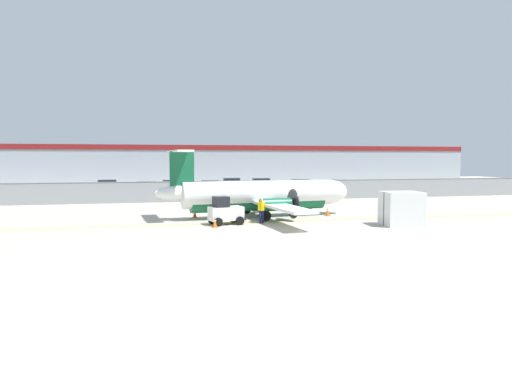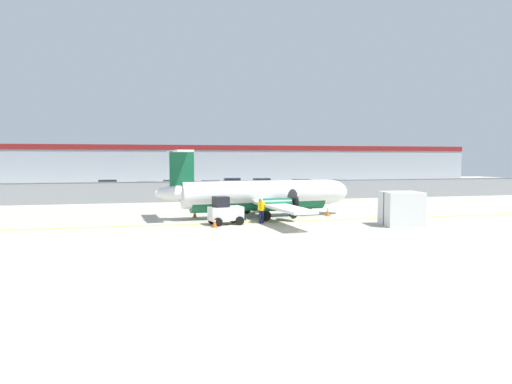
{
  "view_description": "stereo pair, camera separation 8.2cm",
  "coord_description": "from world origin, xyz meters",
  "px_view_note": "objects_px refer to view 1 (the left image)",
  "views": [
    {
      "loc": [
        -8.93,
        -28.06,
        4.33
      ],
      "look_at": [
        -1.19,
        5.71,
        1.8
      ],
      "focal_mm": 32.0,
      "sensor_mm": 36.0,
      "label": 1
    },
    {
      "loc": [
        -8.85,
        -28.08,
        4.33
      ],
      "look_at": [
        -1.19,
        5.71,
        1.8
      ],
      "focal_mm": 32.0,
      "sensor_mm": 36.0,
      "label": 2
    }
  ],
  "objects_px": {
    "parked_car_5": "(260,184)",
    "ground_crew_worker": "(261,209)",
    "parked_car_0": "(106,186)",
    "parked_car_4": "(231,184)",
    "parked_car_3": "(211,187)",
    "parked_car_6": "(301,185)",
    "cargo_container": "(401,209)",
    "traffic_cone_near_left": "(328,212)",
    "parked_car_2": "(173,186)",
    "commuter_airplane": "(262,196)",
    "traffic_cone_far_left": "(215,223)",
    "traffic_cone_far_right": "(217,215)",
    "traffic_cone_near_right": "(195,213)",
    "parked_car_7": "(344,185)",
    "parked_car_1": "(145,188)",
    "baggage_tug": "(225,212)"
  },
  "relations": [
    {
      "from": "ground_crew_worker",
      "to": "cargo_container",
      "type": "relative_size",
      "value": 0.66
    },
    {
      "from": "traffic_cone_near_right",
      "to": "traffic_cone_far_right",
      "type": "xyz_separation_m",
      "value": [
        1.45,
        -1.41,
        0.0
      ]
    },
    {
      "from": "baggage_tug",
      "to": "traffic_cone_near_left",
      "type": "relative_size",
      "value": 3.91
    },
    {
      "from": "parked_car_2",
      "to": "traffic_cone_near_left",
      "type": "bearing_deg",
      "value": -60.3
    },
    {
      "from": "traffic_cone_far_left",
      "to": "parked_car_6",
      "type": "height_order",
      "value": "parked_car_6"
    },
    {
      "from": "traffic_cone_near_right",
      "to": "parked_car_0",
      "type": "height_order",
      "value": "parked_car_0"
    },
    {
      "from": "traffic_cone_far_left",
      "to": "parked_car_3",
      "type": "bearing_deg",
      "value": 83.21
    },
    {
      "from": "ground_crew_worker",
      "to": "parked_car_5",
      "type": "bearing_deg",
      "value": -27.79
    },
    {
      "from": "parked_car_0",
      "to": "ground_crew_worker",
      "type": "bearing_deg",
      "value": 106.17
    },
    {
      "from": "traffic_cone_near_right",
      "to": "parked_car_1",
      "type": "distance_m",
      "value": 21.57
    },
    {
      "from": "traffic_cone_near_right",
      "to": "parked_car_6",
      "type": "distance_m",
      "value": 27.65
    },
    {
      "from": "cargo_container",
      "to": "traffic_cone_near_left",
      "type": "relative_size",
      "value": 4.02
    },
    {
      "from": "traffic_cone_far_left",
      "to": "traffic_cone_near_right",
      "type": "bearing_deg",
      "value": 98.79
    },
    {
      "from": "ground_crew_worker",
      "to": "parked_car_6",
      "type": "bearing_deg",
      "value": -38.38
    },
    {
      "from": "parked_car_4",
      "to": "parked_car_7",
      "type": "bearing_deg",
      "value": 155.44
    },
    {
      "from": "commuter_airplane",
      "to": "parked_car_4",
      "type": "distance_m",
      "value": 29.2
    },
    {
      "from": "commuter_airplane",
      "to": "parked_car_3",
      "type": "relative_size",
      "value": 3.7
    },
    {
      "from": "ground_crew_worker",
      "to": "parked_car_3",
      "type": "relative_size",
      "value": 0.39
    },
    {
      "from": "cargo_container",
      "to": "traffic_cone_near_left",
      "type": "height_order",
      "value": "cargo_container"
    },
    {
      "from": "parked_car_3",
      "to": "parked_car_6",
      "type": "xyz_separation_m",
      "value": [
        11.8,
        0.3,
        0.0
      ]
    },
    {
      "from": "cargo_container",
      "to": "parked_car_7",
      "type": "distance_m",
      "value": 29.53
    },
    {
      "from": "cargo_container",
      "to": "ground_crew_worker",
      "type": "bearing_deg",
      "value": 165.91
    },
    {
      "from": "traffic_cone_near_left",
      "to": "parked_car_7",
      "type": "xyz_separation_m",
      "value": [
        11.25,
        22.55,
        0.58
      ]
    },
    {
      "from": "parked_car_2",
      "to": "parked_car_5",
      "type": "bearing_deg",
      "value": 19.9
    },
    {
      "from": "ground_crew_worker",
      "to": "parked_car_0",
      "type": "xyz_separation_m",
      "value": [
        -12.79,
        30.59,
        -0.06
      ]
    },
    {
      "from": "commuter_airplane",
      "to": "traffic_cone_far_right",
      "type": "xyz_separation_m",
      "value": [
        -3.52,
        -0.75,
        -1.29
      ]
    },
    {
      "from": "cargo_container",
      "to": "traffic_cone_far_left",
      "type": "relative_size",
      "value": 4.02
    },
    {
      "from": "parked_car_2",
      "to": "parked_car_7",
      "type": "relative_size",
      "value": 1.03
    },
    {
      "from": "commuter_airplane",
      "to": "parked_car_5",
      "type": "bearing_deg",
      "value": 70.58
    },
    {
      "from": "ground_crew_worker",
      "to": "traffic_cone_near_left",
      "type": "relative_size",
      "value": 2.66
    },
    {
      "from": "traffic_cone_far_left",
      "to": "commuter_airplane",
      "type": "bearing_deg",
      "value": 46.66
    },
    {
      "from": "traffic_cone_far_right",
      "to": "parked_car_3",
      "type": "xyz_separation_m",
      "value": [
        2.61,
        23.75,
        0.58
      ]
    },
    {
      "from": "parked_car_5",
      "to": "ground_crew_worker",
      "type": "bearing_deg",
      "value": 79.41
    },
    {
      "from": "traffic_cone_near_left",
      "to": "traffic_cone_near_right",
      "type": "distance_m",
      "value": 10.0
    },
    {
      "from": "parked_car_6",
      "to": "parked_car_7",
      "type": "bearing_deg",
      "value": -5.52
    },
    {
      "from": "ground_crew_worker",
      "to": "traffic_cone_near_left",
      "type": "xyz_separation_m",
      "value": [
        5.82,
        2.7,
        -0.64
      ]
    },
    {
      "from": "parked_car_6",
      "to": "traffic_cone_far_right",
      "type": "bearing_deg",
      "value": -112.96
    },
    {
      "from": "parked_car_5",
      "to": "commuter_airplane",
      "type": "bearing_deg",
      "value": 79.59
    },
    {
      "from": "ground_crew_worker",
      "to": "traffic_cone_near_left",
      "type": "bearing_deg",
      "value": -79.6
    },
    {
      "from": "parked_car_0",
      "to": "parked_car_6",
      "type": "distance_m",
      "value": 24.87
    },
    {
      "from": "traffic_cone_near_left",
      "to": "traffic_cone_far_right",
      "type": "xyz_separation_m",
      "value": [
        -8.48,
        -0.23,
        0.0
      ]
    },
    {
      "from": "traffic_cone_near_right",
      "to": "parked_car_7",
      "type": "relative_size",
      "value": 0.15
    },
    {
      "from": "parked_car_1",
      "to": "parked_car_6",
      "type": "height_order",
      "value": "same"
    },
    {
      "from": "traffic_cone_far_left",
      "to": "parked_car_0",
      "type": "xyz_separation_m",
      "value": [
        -9.47,
        31.79,
        0.58
      ]
    },
    {
      "from": "traffic_cone_far_left",
      "to": "parked_car_7",
      "type": "bearing_deg",
      "value": 52.37
    },
    {
      "from": "parked_car_0",
      "to": "parked_car_4",
      "type": "xyz_separation_m",
      "value": [
        16.24,
        1.71,
        0.0
      ]
    },
    {
      "from": "traffic_cone_far_right",
      "to": "traffic_cone_near_left",
      "type": "bearing_deg",
      "value": 1.53
    },
    {
      "from": "commuter_airplane",
      "to": "parked_car_4",
      "type": "bearing_deg",
      "value": 78.59
    },
    {
      "from": "traffic_cone_near_left",
      "to": "traffic_cone_far_left",
      "type": "bearing_deg",
      "value": -156.88
    },
    {
      "from": "parked_car_4",
      "to": "traffic_cone_far_left",
      "type": "bearing_deg",
      "value": 81.37
    }
  ]
}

